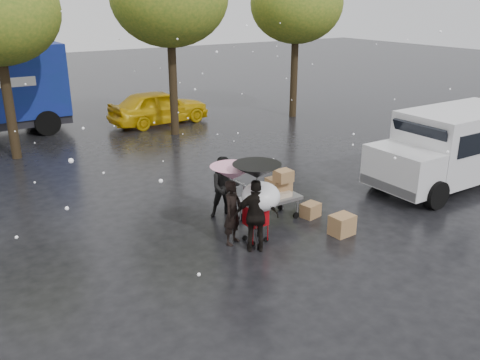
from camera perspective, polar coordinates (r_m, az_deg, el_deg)
ground at (r=11.40m, az=3.47°, el=-7.30°), size 90.00×90.00×0.00m
person_pink at (r=11.17m, az=-0.83°, el=-3.67°), size 0.64×0.57×1.48m
person_middle at (r=12.54m, az=-1.71°, el=-0.80°), size 0.90×0.79×1.55m
person_black at (r=10.83m, az=1.85°, el=-4.06°), size 1.02×0.82×1.62m
umbrella_pink at (r=10.83m, az=-0.86°, el=0.79°), size 0.97×0.97×1.81m
umbrella_black at (r=10.46m, az=1.91°, el=1.00°), size 1.03×1.03×1.97m
vendor_cart at (r=12.43m, az=3.65°, el=-1.28°), size 1.52×0.80×1.27m
shopping_cart at (r=11.00m, az=2.26°, el=-2.22°), size 0.84×0.84×1.46m
white_van at (r=15.80m, az=22.72°, el=3.48°), size 4.91×2.18×2.20m
box_ground_near at (r=12.01m, az=11.38°, el=-4.96°), size 0.55×0.46×0.47m
box_ground_far at (r=12.84m, az=7.92°, el=-3.37°), size 0.51×0.44×0.35m
yellow_taxi at (r=22.41m, az=-9.09°, el=8.12°), size 4.44×2.04×1.48m
tree_row at (r=18.99m, az=-16.48°, el=18.56°), size 21.60×4.40×7.12m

